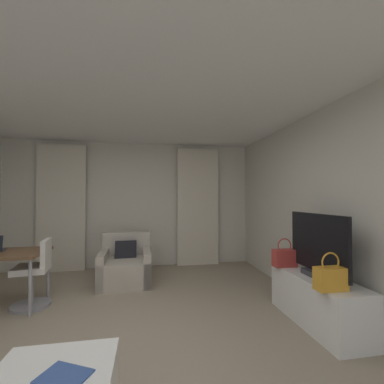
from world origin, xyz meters
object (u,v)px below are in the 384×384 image
Objects in this scene: tv_flatscreen at (318,247)px; handbag_secondary at (331,278)px; tv_console at (317,300)px; magazine_open at (64,376)px; armchair at (126,266)px; desk_chair at (35,277)px; handbag_primary at (285,257)px.

tv_flatscreen is 0.47m from handbag_secondary.
magazine_open is at bearing -157.25° from tv_console.
armchair is 1.35m from desk_chair.
tv_flatscreen is (2.27, -1.86, 0.61)m from armchair.
handbag_primary reaches higher than desk_chair.
magazine_open is at bearing -157.68° from tv_flatscreen.
tv_console is at bearing 69.61° from handbag_secondary.
handbag_secondary is at bearing -110.39° from tv_console.
handbag_secondary is at bearing -46.64° from armchair.
magazine_open is 2.60m from tv_console.
magazine_open is 2.64m from tv_flatscreen.
handbag_primary is (3.25, -0.65, 0.27)m from desk_chair.
handbag_primary is 1.00× the size of handbag_secondary.
desk_chair is at bearing 161.84° from tv_flatscreen.
handbag_secondary is (2.25, 0.59, 0.26)m from magazine_open.
desk_chair is 3.56m from tv_console.
desk_chair is 3.60m from tv_flatscreen.
handbag_secondary reaches higher than magazine_open.
tv_flatscreen is (3.39, -1.11, 0.49)m from desk_chair.
handbag_secondary is at bearing -90.78° from handbag_primary.
desk_chair is 2.39× the size of handbag_primary.
tv_flatscreen reaches higher than tv_console.
tv_console reaches higher than magazine_open.
handbag_secondary is (-0.15, -0.41, 0.39)m from tv_console.
tv_console is at bearing 90.00° from tv_flatscreen.
armchair is at bearing 87.50° from magazine_open.
desk_chair is 2.39× the size of handbag_secondary.
desk_chair is 0.93× the size of tv_flatscreen.
tv_flatscreen reaches higher than desk_chair.
handbag_primary reaches higher than magazine_open.
armchair is at bearing 140.80° from tv_flatscreen.
armchair is 2.52× the size of magazine_open.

